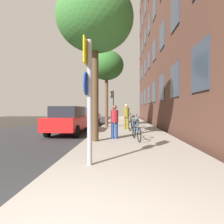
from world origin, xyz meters
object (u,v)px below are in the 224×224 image
object	(u,v)px
pedestrian_1	(126,115)
car_1	(88,116)
bicycle_3	(136,121)
bicycle_4	(131,119)
traffic_light	(112,100)
sign_post	(89,91)
tree_near	(95,20)
bicycle_0	(137,132)
bicycle_2	(134,124)
bicycle_1	(132,126)
pedestrian_0	(115,119)
tree_far	(106,66)
car_0	(69,120)

from	to	relation	value
pedestrian_1	car_1	world-z (taller)	pedestrian_1
bicycle_3	bicycle_4	world-z (taller)	bicycle_4
traffic_light	car_1	bearing A→B (deg)	-116.84
sign_post	car_1	world-z (taller)	sign_post
tree_near	pedestrian_1	distance (m)	6.45
bicycle_0	bicycle_2	bearing A→B (deg)	87.90
bicycle_2	bicycle_3	distance (m)	2.82
tree_near	bicycle_0	world-z (taller)	tree_near
tree_near	bicycle_3	distance (m)	9.34
bicycle_1	bicycle_2	size ratio (longest dim) A/B	1.03
bicycle_2	pedestrian_0	size ratio (longest dim) A/B	1.05
bicycle_3	car_1	xyz separation A→B (m)	(-4.32, 1.39, 0.36)
bicycle_4	traffic_light	bearing A→B (deg)	126.43
sign_post	car_1	size ratio (longest dim) A/B	0.71
tree_far	bicycle_3	bearing A→B (deg)	32.97
sign_post	bicycle_1	bearing A→B (deg)	77.82
tree_near	car_0	bearing A→B (deg)	123.50
bicycle_4	tree_near	bearing A→B (deg)	-100.70
bicycle_2	bicycle_4	xyz separation A→B (m)	(0.05, 5.59, 0.01)
pedestrian_1	tree_far	bearing A→B (deg)	135.64
bicycle_3	car_0	xyz separation A→B (m)	(-4.29, -4.70, 0.36)
tree_near	pedestrian_1	xyz separation A→B (m)	(1.42, 4.74, -4.14)
tree_near	bicycle_2	distance (m)	7.11
tree_near	pedestrian_0	bearing A→B (deg)	40.42
pedestrian_1	bicycle_0	bearing A→B (deg)	-85.60
tree_near	bicycle_0	bearing A→B (deg)	10.89
tree_far	bicycle_4	xyz separation A→B (m)	(2.04, 4.32, -4.26)
bicycle_0	pedestrian_1	xyz separation A→B (m)	(-0.34, 4.40, 0.62)
tree_far	bicycle_3	size ratio (longest dim) A/B	3.42
pedestrian_0	pedestrian_1	size ratio (longest dim) A/B	0.91
tree_near	pedestrian_0	distance (m)	4.36
bicycle_0	traffic_light	bearing A→B (deg)	97.71
bicycle_3	tree_near	bearing A→B (deg)	-106.61
bicycle_4	car_0	distance (m)	8.49
traffic_light	pedestrian_0	xyz separation A→B (m)	(0.76, -12.48, -1.50)
pedestrian_0	bicycle_3	bearing A→B (deg)	77.89
bicycle_4	car_0	world-z (taller)	car_0
sign_post	bicycle_1	size ratio (longest dim) A/B	1.80
bicycle_0	pedestrian_0	xyz separation A→B (m)	(-0.97, 0.33, 0.53)
bicycle_2	pedestrian_1	xyz separation A→B (m)	(-0.51, -0.17, 0.62)
sign_post	tree_far	distance (m)	9.95
bicycle_1	pedestrian_1	distance (m)	1.73
tree_far	bicycle_2	xyz separation A→B (m)	(1.98, -1.27, -4.27)
bicycle_1	bicycle_0	bearing A→B (deg)	-89.33
bicycle_3	bicycle_1	bearing A→B (deg)	-97.12
sign_post	bicycle_0	bearing A→B (deg)	68.74
traffic_light	pedestrian_0	world-z (taller)	traffic_light
traffic_light	bicycle_3	xyz separation A→B (m)	(2.27, -5.44, -2.02)
traffic_light	sign_post	bearing A→B (deg)	-88.95
bicycle_3	car_1	world-z (taller)	car_1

